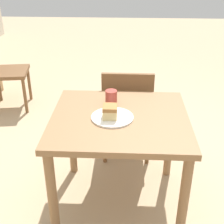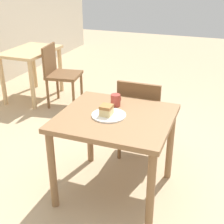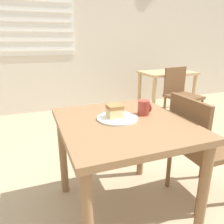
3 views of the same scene
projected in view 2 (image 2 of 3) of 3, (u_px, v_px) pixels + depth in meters
The scene contains 8 objects.
ground_plane at pixel (148, 187), 2.79m from camera, with size 14.00×14.00×0.00m, color tan.
dining_table_near at pixel (115, 128), 2.50m from camera, with size 0.81×0.89×0.73m.
dining_table_far at pixel (31, 59), 4.50m from camera, with size 0.87×0.58×0.73m.
chair_near_window at pixel (141, 115), 3.06m from camera, with size 0.43×0.43×0.84m.
chair_far_corner at pixel (59, 72), 4.31m from camera, with size 0.49×0.49×0.84m.
plate at pixel (109, 115), 2.44m from camera, with size 0.27×0.27×0.01m.
cake_slice at pixel (106, 110), 2.42m from camera, with size 0.10×0.09×0.08m.
coffee_mug at pixel (116, 100), 2.61m from camera, with size 0.09×0.08×0.10m.
Camera 2 is at (-2.22, -0.49, 1.78)m, focal length 50.00 mm.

